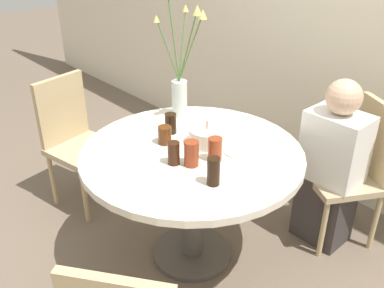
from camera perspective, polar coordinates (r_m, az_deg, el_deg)
The scene contains 15 objects.
ground_plane at distance 2.71m, azimuth 0.00°, elevation -14.42°, with size 16.00×16.00×0.00m, color #6B5B4C.
wall_back at distance 3.05m, azimuth 18.83°, elevation 16.71°, with size 8.00×0.05×2.60m.
dining_table at distance 2.35m, azimuth 0.00°, elevation -3.77°, with size 1.19×1.19×0.73m.
chair_far_back at distance 2.75m, azimuth 20.97°, elevation -2.72°, with size 0.55×0.55×0.90m.
chair_right_flank at distance 3.03m, azimuth -15.37°, elevation 1.11°, with size 0.47×0.47×0.90m.
birthday_cake at distance 2.33m, azimuth 1.92°, elevation 1.05°, with size 0.20×0.20×0.14m.
flower_vase at distance 2.60m, azimuth -1.54°, elevation 8.40°, with size 0.30×0.25×0.76m.
side_plate at distance 2.28m, azimuth 6.25°, elevation -0.93°, with size 0.16×0.16×0.01m.
drink_glass_0 at distance 2.12m, azimuth -0.08°, elevation -1.28°, with size 0.07×0.07×0.13m.
drink_glass_1 at distance 2.34m, azimuth -3.65°, elevation 1.20°, with size 0.07×0.07×0.10m.
drink_glass_2 at distance 1.97m, azimuth 2.88°, elevation -3.65°, with size 0.06×0.06×0.14m.
drink_glass_3 at distance 2.14m, azimuth -2.46°, elevation -1.23°, with size 0.06×0.06×0.12m.
drink_glass_4 at distance 2.45m, azimuth -2.86°, elevation 2.77°, with size 0.07×0.07×0.12m.
drink_glass_5 at distance 2.17m, azimuth 3.09°, elevation -0.72°, with size 0.07×0.07×0.13m.
person_boy at distance 2.68m, azimuth 18.03°, elevation -3.29°, with size 0.34×0.24×1.06m.
Camera 1 is at (1.47, -1.34, 1.84)m, focal length 40.00 mm.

